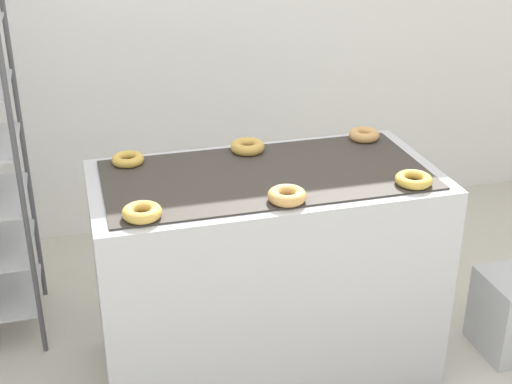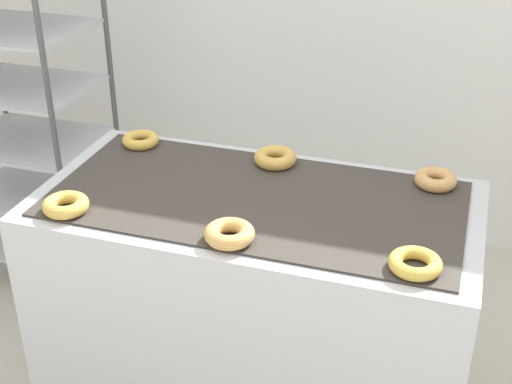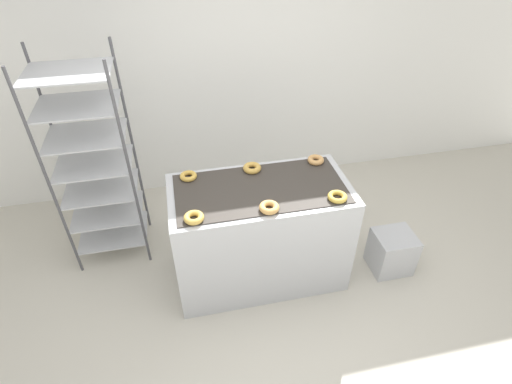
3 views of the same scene
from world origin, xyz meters
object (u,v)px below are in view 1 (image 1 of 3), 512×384
donut_far_left (128,159)px  donut_far_center (248,147)px  fryer_machine (265,275)px  donut_near_right (414,180)px  donut_near_left (142,212)px  donut_near_center (287,196)px  donut_far_right (364,135)px

donut_far_left → donut_far_center: bearing=-0.0°
fryer_machine → donut_far_left: 0.76m
donut_near_right → donut_near_left: bearing=-179.4°
fryer_machine → donut_near_right: 0.76m
donut_near_center → donut_far_left: 0.73m
fryer_machine → donut_far_right: donut_far_right is taller
donut_near_right → donut_far_center: donut_far_center is taller
fryer_machine → donut_far_center: bearing=92.5°
donut_far_center → donut_far_left: bearing=180.0°
fryer_machine → donut_near_center: donut_near_center is taller
fryer_machine → donut_near_left: donut_near_left is taller
donut_near_right → donut_far_left: 1.15m
fryer_machine → donut_near_right: (0.52, -0.25, 0.49)m
fryer_machine → donut_near_left: size_ratio=9.90×
donut_near_center → fryer_machine: bearing=91.1°
donut_far_right → donut_near_left: bearing=-154.1°
fryer_machine → donut_far_left: donut_far_left is taller
donut_near_center → donut_near_right: 0.52m
donut_near_left → donut_far_left: donut_near_left is taller
donut_far_left → donut_far_right: (1.05, 0.00, 0.00)m
fryer_machine → donut_far_right: size_ratio=10.30×
fryer_machine → donut_far_right: 0.77m
donut_near_left → donut_near_right: donut_near_left is taller
donut_near_left → donut_near_right: (1.04, 0.01, -0.00)m
donut_near_center → donut_far_center: bearing=91.8°
donut_near_right → donut_far_left: same height
donut_near_left → donut_far_center: 0.72m
donut_near_center → donut_far_left: donut_near_center is taller
donut_near_right → donut_far_center: 0.73m
fryer_machine → donut_near_center: size_ratio=9.66×
donut_far_left → donut_far_right: donut_far_right is taller
donut_far_left → donut_far_center: size_ratio=0.91×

